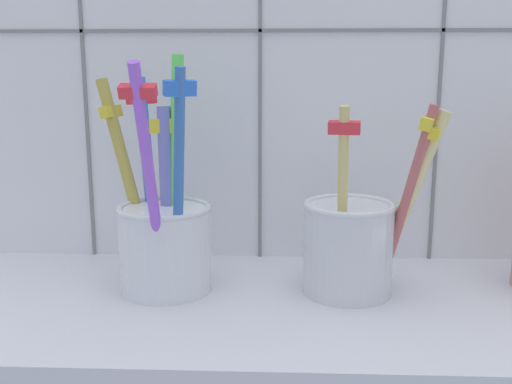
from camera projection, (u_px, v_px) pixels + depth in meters
The scene contains 4 objects.
counter_slab at pixel (255, 312), 45.69cm from camera, with size 64.00×22.00×2.00cm, color silver.
tile_wall_back at pixel (261, 36), 53.03cm from camera, with size 64.00×2.20×45.00cm.
toothbrush_cup_left at pixel (164, 232), 46.94cm from camera, with size 9.58×12.79×18.68cm.
toothbrush_cup_right at pixel (352, 242), 46.29cm from camera, with size 10.87×7.19×15.08cm.
Camera 1 is at (1.87, -42.77, 19.51)cm, focal length 41.26 mm.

